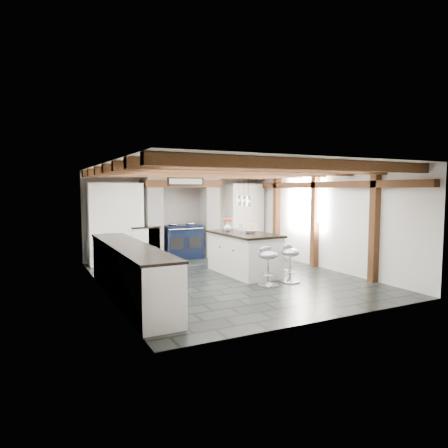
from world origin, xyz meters
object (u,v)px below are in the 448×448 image
kitchen_island (244,253)px  bar_stool_near (290,259)px  bar_stool_far (268,261)px  range_cooker (182,241)px

kitchen_island → bar_stool_near: size_ratio=2.44×
kitchen_island → bar_stool_near: (0.42, -1.11, 0.01)m
bar_stool_far → range_cooker: bearing=102.0°
kitchen_island → bar_stool_far: bearing=-98.7°
bar_stool_near → bar_stool_far: same height
bar_stool_near → range_cooker: bearing=94.3°
range_cooker → bar_stool_near: range_cooker is taller
bar_stool_far → bar_stool_near: bearing=12.0°
range_cooker → bar_stool_far: size_ratio=1.31×
kitchen_island → bar_stool_far: 1.18m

